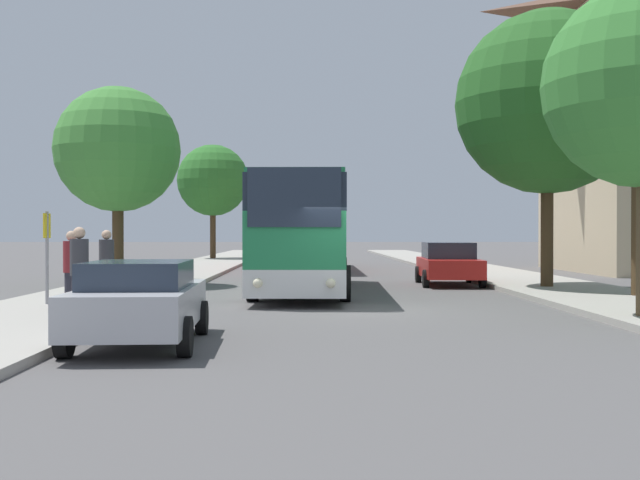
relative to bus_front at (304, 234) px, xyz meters
The scene contains 14 objects.
ground_plane 6.09m from the bus_front, 77.31° to the right, with size 300.00×300.00×0.00m, color #565454.
sidewalk_left 8.24m from the bus_front, 135.36° to the right, with size 4.00×120.00×0.15m, color #A39E93.
bus_front is the anchor object (origin of this frame).
bus_middle 14.71m from the bus_front, 89.71° to the left, with size 2.87×12.11×3.52m.
parked_car_left_curb 11.72m from the bus_front, 103.12° to the right, with size 2.12×4.20×1.40m.
parked_car_right_near 6.16m from the bus_front, 31.00° to the left, with size 2.30×4.51×1.54m.
bus_stop_sign 8.35m from the bus_front, 137.97° to the right, with size 0.08×0.45×2.25m.
pedestrian_waiting_near 10.00m from the bus_front, 116.08° to the right, with size 0.36×0.36×1.84m.
pedestrian_waiting_far 7.38m from the bus_front, 130.47° to the right, with size 0.36×0.36×1.79m.
pedestrian_walking_back 8.78m from the bus_front, 125.93° to the right, with size 0.36×0.36×1.77m.
tree_left_near 29.24m from the bus_front, 102.98° to the left, with size 4.96×4.96×7.90m.
tree_left_far 7.92m from the bus_front, 155.57° to the left, with size 4.46×4.46×6.95m.
tree_right_near 8.95m from the bus_front, ahead, with size 5.92×5.92×8.91m.
tree_right_mid 10.66m from the bus_front, 19.47° to the right, with size 4.18×4.18×7.93m.
Camera 1 is at (-1.12, -18.13, 1.85)m, focal length 42.00 mm.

